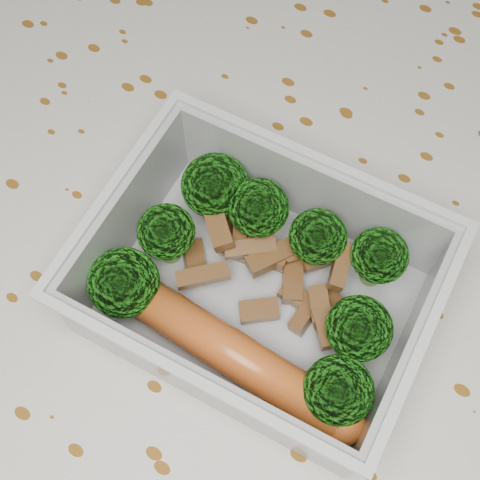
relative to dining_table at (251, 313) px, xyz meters
The scene contains 7 objects.
ground_plane 0.67m from the dining_table, ahead, with size 4.00×4.00×0.00m, color olive.
dining_table is the anchor object (origin of this frame).
tablecloth 0.05m from the dining_table, ahead, with size 1.46×0.96×0.19m.
lunch_container 0.11m from the dining_table, 53.59° to the right, with size 0.19×0.16×0.06m.
broccoli_florets 0.12m from the dining_table, 49.92° to the right, with size 0.17×0.12×0.05m.
meat_pile 0.11m from the dining_table, ahead, with size 0.11×0.08×0.03m.
sausage 0.13m from the dining_table, 70.02° to the right, with size 0.16×0.03×0.02m.
Camera 1 is at (0.08, -0.14, 1.13)m, focal length 50.00 mm.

